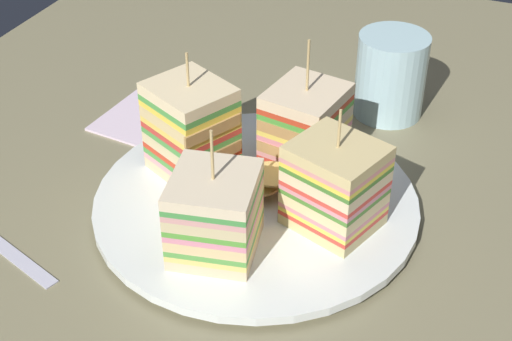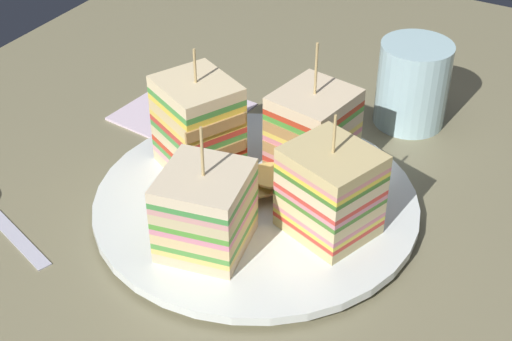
{
  "view_description": "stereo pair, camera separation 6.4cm",
  "coord_description": "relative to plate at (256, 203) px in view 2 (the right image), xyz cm",
  "views": [
    {
      "loc": [
        48.32,
        20.08,
        42.22
      ],
      "look_at": [
        0.0,
        0.0,
        4.43
      ],
      "focal_mm": 53.01,
      "sensor_mm": 36.0,
      "label": 1
    },
    {
      "loc": [
        45.48,
        25.87,
        42.22
      ],
      "look_at": [
        0.0,
        0.0,
        4.43
      ],
      "focal_mm": 53.01,
      "sensor_mm": 36.0,
      "label": 2
    }
  ],
  "objects": [
    {
      "name": "ground_plane",
      "position": [
        0.0,
        0.0,
        -1.76
      ],
      "size": [
        111.08,
        86.55,
        1.8
      ],
      "primitive_type": "cube",
      "color": "#7E7656"
    },
    {
      "name": "plate",
      "position": [
        0.0,
        0.0,
        0.0
      ],
      "size": [
        28.52,
        28.52,
        1.43
      ],
      "color": "white",
      "rests_on": "ground_plane"
    },
    {
      "name": "sandwich_wedge_0",
      "position": [
        -6.91,
        1.95,
        4.36
      ],
      "size": [
        7.88,
        7.21,
        12.5
      ],
      "rotation": [
        0.0,
        0.0,
        6.12
      ],
      "color": "beige",
      "rests_on": "plate"
    },
    {
      "name": "sandwich_wedge_1",
      "position": [
        -1.76,
        -6.97,
        4.95
      ],
      "size": [
        8.44,
        8.88,
        11.97
      ],
      "rotation": [
        0.0,
        0.0,
        7.4
      ],
      "color": "beige",
      "rests_on": "plate"
    },
    {
      "name": "sandwich_wedge_2",
      "position": [
        7.16,
        -0.53,
        4.0
      ],
      "size": [
        8.09,
        7.75,
        11.24
      ],
      "rotation": [
        0.0,
        0.0,
        9.62
      ],
      "color": "beige",
      "rests_on": "plate"
    },
    {
      "name": "sandwich_wedge_3",
      "position": [
        0.56,
        7.16,
        4.38
      ],
      "size": [
        8.03,
        8.57,
        11.06
      ],
      "rotation": [
        0.0,
        0.0,
        10.66
      ],
      "color": "#D1BD7E",
      "rests_on": "plate"
    },
    {
      "name": "chip_pile",
      "position": [
        -0.9,
        -0.01,
        1.79
      ],
      "size": [
        6.48,
        6.58,
        2.25
      ],
      "color": "#E0B15B",
      "rests_on": "plate"
    },
    {
      "name": "napkin",
      "position": [
        -10.64,
        -15.11,
        -0.61
      ],
      "size": [
        12.76,
        12.52,
        0.5
      ],
      "primitive_type": "cube",
      "rotation": [
        0.0,
        0.0,
        -0.1
      ],
      "color": "silver",
      "rests_on": "ground_plane"
    },
    {
      "name": "drinking_glass",
      "position": [
        -20.93,
        6.43,
        2.94
      ],
      "size": [
        7.3,
        7.3,
        8.86
      ],
      "color": "silver",
      "rests_on": "ground_plane"
    }
  ]
}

